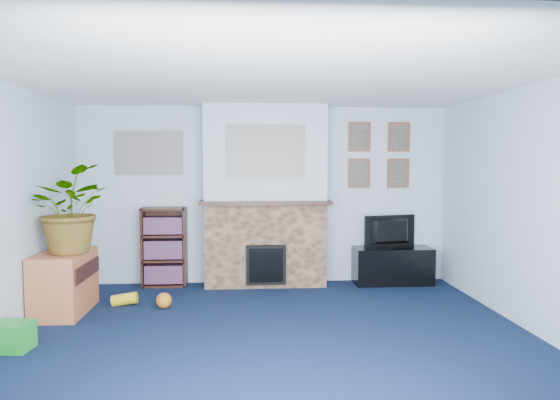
{
  "coord_description": "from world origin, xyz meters",
  "views": [
    {
      "loc": [
        -0.24,
        -4.56,
        1.64
      ],
      "look_at": [
        0.12,
        0.96,
        1.23
      ],
      "focal_mm": 32.0,
      "sensor_mm": 36.0,
      "label": 1
    }
  ],
  "objects": [
    {
      "name": "floor",
      "position": [
        0.0,
        0.0,
        0.0
      ],
      "size": [
        5.0,
        4.5,
        0.01
      ],
      "primitive_type": "cube",
      "color": "#0D1934",
      "rests_on": "ground"
    },
    {
      "name": "ceiling",
      "position": [
        0.0,
        0.0,
        2.4
      ],
      "size": [
        5.0,
        4.5,
        0.01
      ],
      "primitive_type": "cube",
      "color": "white",
      "rests_on": "wall_back"
    },
    {
      "name": "wall_back",
      "position": [
        0.0,
        2.25,
        1.2
      ],
      "size": [
        5.0,
        0.04,
        2.4
      ],
      "primitive_type": "cube",
      "color": "silver",
      "rests_on": "ground"
    },
    {
      "name": "wall_front",
      "position": [
        0.0,
        -2.25,
        1.2
      ],
      "size": [
        5.0,
        0.04,
        2.4
      ],
      "primitive_type": "cube",
      "color": "silver",
      "rests_on": "ground"
    },
    {
      "name": "wall_right",
      "position": [
        2.5,
        0.0,
        1.2
      ],
      "size": [
        0.04,
        4.5,
        2.4
      ],
      "primitive_type": "cube",
      "color": "silver",
      "rests_on": "ground"
    },
    {
      "name": "chimney_breast",
      "position": [
        0.0,
        2.05,
        1.18
      ],
      "size": [
        1.72,
        0.5,
        2.4
      ],
      "color": "brown",
      "rests_on": "ground"
    },
    {
      "name": "collage_main",
      "position": [
        0.0,
        1.84,
        1.78
      ],
      "size": [
        1.0,
        0.03,
        0.68
      ],
      "primitive_type": "cube",
      "color": "gray",
      "rests_on": "chimney_breast"
    },
    {
      "name": "collage_left",
      "position": [
        -1.55,
        2.23,
        1.78
      ],
      "size": [
        0.9,
        0.03,
        0.58
      ],
      "primitive_type": "cube",
      "color": "gray",
      "rests_on": "wall_back"
    },
    {
      "name": "portrait_tl",
      "position": [
        1.3,
        2.23,
        2.0
      ],
      "size": [
        0.3,
        0.03,
        0.4
      ],
      "primitive_type": "cube",
      "color": "brown",
      "rests_on": "wall_back"
    },
    {
      "name": "portrait_tr",
      "position": [
        1.85,
        2.23,
        2.0
      ],
      "size": [
        0.3,
        0.03,
        0.4
      ],
      "primitive_type": "cube",
      "color": "brown",
      "rests_on": "wall_back"
    },
    {
      "name": "portrait_bl",
      "position": [
        1.3,
        2.23,
        1.5
      ],
      "size": [
        0.3,
        0.03,
        0.4
      ],
      "primitive_type": "cube",
      "color": "brown",
      "rests_on": "wall_back"
    },
    {
      "name": "portrait_br",
      "position": [
        1.85,
        2.23,
        1.5
      ],
      "size": [
        0.3,
        0.03,
        0.4
      ],
      "primitive_type": "cube",
      "color": "brown",
      "rests_on": "wall_back"
    },
    {
      "name": "tv_stand",
      "position": [
        1.73,
        2.03,
        0.23
      ],
      "size": [
        1.04,
        0.44,
        0.49
      ],
      "primitive_type": "cube",
      "color": "black",
      "rests_on": "ground"
    },
    {
      "name": "television",
      "position": [
        1.73,
        2.05,
        0.71
      ],
      "size": [
        0.76,
        0.27,
        0.43
      ],
      "primitive_type": "imported",
      "rotation": [
        0.0,
        0.0,
        3.38
      ],
      "color": "black",
      "rests_on": "tv_stand"
    },
    {
      "name": "bookshelf",
      "position": [
        -1.34,
        2.11,
        0.5
      ],
      "size": [
        0.58,
        0.28,
        1.05
      ],
      "color": "black",
      "rests_on": "ground"
    },
    {
      "name": "sideboard",
      "position": [
        -2.24,
        0.95,
        0.35
      ],
      "size": [
        0.48,
        0.87,
        0.67
      ],
      "primitive_type": "cube",
      "color": "#B9623B",
      "rests_on": "ground"
    },
    {
      "name": "potted_plant",
      "position": [
        -2.19,
        0.9,
        1.15
      ],
      "size": [
        1.13,
        1.14,
        0.96
      ],
      "primitive_type": "imported",
      "rotation": [
        0.0,
        0.0,
        2.26
      ],
      "color": "#26661E",
      "rests_on": "sideboard"
    },
    {
      "name": "mantel_clock",
      "position": [
        -0.02,
        2.0,
        1.22
      ],
      "size": [
        0.09,
        0.05,
        0.13
      ],
      "primitive_type": "cube",
      "color": "gold",
      "rests_on": "chimney_breast"
    },
    {
      "name": "mantel_candle",
      "position": [
        0.26,
        2.0,
        1.23
      ],
      "size": [
        0.05,
        0.05,
        0.17
      ],
      "primitive_type": "cylinder",
      "color": "#B2BFC6",
      "rests_on": "chimney_breast"
    },
    {
      "name": "mantel_teddy",
      "position": [
        -0.58,
        2.0,
        1.22
      ],
      "size": [
        0.11,
        0.11,
        0.11
      ],
      "primitive_type": "sphere",
      "color": "gray",
      "rests_on": "chimney_breast"
    },
    {
      "name": "mantel_can",
      "position": [
        0.77,
        2.0,
        1.21
      ],
      "size": [
        0.06,
        0.06,
        0.11
      ],
      "primitive_type": "cylinder",
      "color": "yellow",
      "rests_on": "chimney_breast"
    },
    {
      "name": "green_crate",
      "position": [
        -2.3,
        -0.15,
        0.14
      ],
      "size": [
        0.34,
        0.28,
        0.25
      ],
      "primitive_type": "cube",
      "rotation": [
        0.0,
        0.0,
        -0.11
      ],
      "color": "#198C26",
      "rests_on": "ground"
    },
    {
      "name": "toy_ball",
      "position": [
        -1.19,
        1.05,
        0.09
      ],
      "size": [
        0.18,
        0.18,
        0.18
      ],
      "primitive_type": "sphere",
      "color": "orange",
      "rests_on": "ground"
    },
    {
      "name": "toy_block",
      "position": [
        -2.3,
        1.0,
        0.11
      ],
      "size": [
        0.21,
        0.21,
        0.2
      ],
      "primitive_type": "cube",
      "rotation": [
        0.0,
        0.0,
        -0.29
      ],
      "color": "yellow",
      "rests_on": "ground"
    },
    {
      "name": "toy_tube",
      "position": [
        -1.66,
        1.2,
        0.07
      ],
      "size": [
        0.3,
        0.13,
        0.17
      ],
      "primitive_type": "cylinder",
      "rotation": [
        0.0,
        1.43,
        0.0
      ],
      "color": "yellow",
      "rests_on": "ground"
    }
  ]
}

